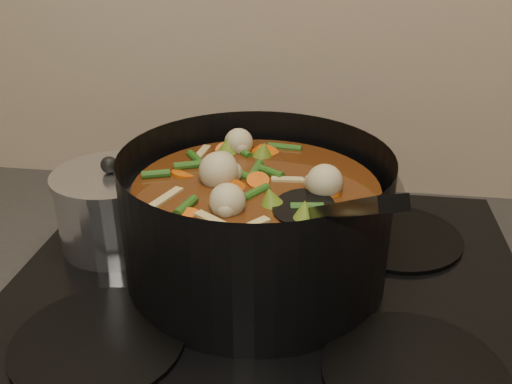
# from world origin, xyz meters

# --- Properties ---
(stovetop) EXTENTS (0.62, 0.54, 0.03)m
(stovetop) POSITION_xyz_m (0.00, 1.93, 0.92)
(stovetop) COLOR black
(stovetop) RESTS_ON counter
(stockpot) EXTENTS (0.35, 0.42, 0.23)m
(stockpot) POSITION_xyz_m (-0.02, 1.95, 1.00)
(stockpot) COLOR black
(stockpot) RESTS_ON stovetop
(saucepan) EXTENTS (0.15, 0.15, 0.12)m
(saucepan) POSITION_xyz_m (-0.21, 2.00, 0.98)
(saucepan) COLOR silver
(saucepan) RESTS_ON stovetop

